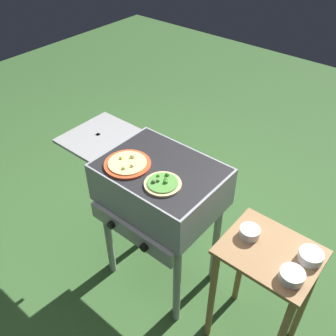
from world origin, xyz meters
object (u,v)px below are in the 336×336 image
Objects in this scene: pizza_veggie at (163,183)px; topping_bowl_near at (250,232)px; pizza_cheese at (128,164)px; topping_bowl_far at (310,256)px; grill at (158,187)px; prep_table at (264,279)px; topping_bowl_middle at (292,276)px.

topping_bowl_near is at bearing 14.81° from pizza_veggie.
pizza_cheese is 0.70m from topping_bowl_near.
grill is at bearing -175.17° from topping_bowl_far.
prep_table is 7.64× the size of topping_bowl_near.
topping_bowl_middle is at bearing -31.46° from prep_table.
pizza_cheese is 2.25× the size of topping_bowl_far.
prep_table is 6.88× the size of topping_bowl_middle.
pizza_veggie is at bearing -165.19° from topping_bowl_near.
topping_bowl_middle is at bearing -97.54° from topping_bowl_far.
prep_table is at bearing 148.54° from topping_bowl_middle.
pizza_cheese is 2.27× the size of topping_bowl_middle.
topping_bowl_far is (0.72, 0.16, -0.14)m from pizza_veggie.
topping_bowl_far is at bearing 9.56° from pizza_cheese.
pizza_cheese is 0.33× the size of prep_table.
topping_bowl_near is (0.55, 0.02, 0.01)m from grill.
pizza_veggie is 1.71× the size of topping_bowl_middle.
pizza_cheese is at bearing -144.95° from grill.
grill is at bearing 174.49° from topping_bowl_middle.
topping_bowl_far is (0.28, 0.05, 0.00)m from topping_bowl_near.
pizza_cheese is 0.95m from topping_bowl_middle.
grill is 0.22m from pizza_cheese.
prep_table is 0.27m from topping_bowl_near.
topping_bowl_near is at bearing 9.40° from pizza_cheese.
pizza_cheese reaches higher than grill.
topping_bowl_far reaches higher than prep_table.
grill reaches higher than prep_table.
pizza_veggie is at bearing -0.76° from pizza_cheese.
pizza_veggie reaches higher than prep_table.
topping_bowl_near is at bearing 159.05° from topping_bowl_middle.
topping_bowl_near is 0.89× the size of topping_bowl_far.
topping_bowl_near is at bearing 172.34° from prep_table.
grill is 0.83m from topping_bowl_far.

